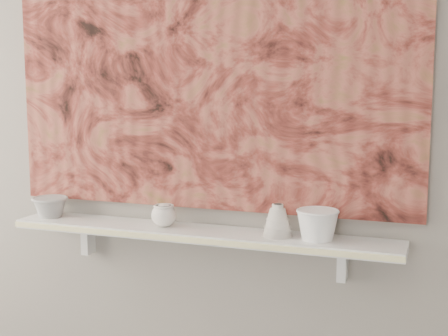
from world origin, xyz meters
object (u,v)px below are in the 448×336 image
at_px(shelf, 199,234).
at_px(cup_cream, 164,215).
at_px(bowl_grey, 50,207).
at_px(bell_vessel, 278,220).
at_px(painting, 207,53).
at_px(bowl_white, 318,224).

bearing_deg(shelf, cup_cream, 180.00).
height_order(bowl_grey, bell_vessel, bell_vessel).
bearing_deg(bowl_grey, painting, 7.50).
bearing_deg(cup_cream, shelf, 0.00).
height_order(shelf, bowl_grey, bowl_grey).
relative_size(shelf, bell_vessel, 12.79).
distance_m(cup_cream, bell_vessel, 0.42).
relative_size(cup_cream, bell_vessel, 0.82).
xyz_separation_m(bowl_grey, bowl_white, (1.03, 0.00, 0.01)).
height_order(cup_cream, bell_vessel, bell_vessel).
relative_size(painting, bowl_grey, 10.95).
relative_size(painting, bowl_white, 10.72).
bearing_deg(painting, bowl_white, -10.97).
bearing_deg(bell_vessel, cup_cream, 180.00).
distance_m(painting, bowl_white, 0.70).
relative_size(shelf, bowl_white, 10.00).
height_order(painting, bowl_white, painting).
distance_m(shelf, bowl_white, 0.42).
distance_m(painting, cup_cream, 0.59).
bearing_deg(bowl_white, painting, 169.03).
bearing_deg(painting, shelf, -90.00).
bearing_deg(bowl_grey, bell_vessel, 0.00).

